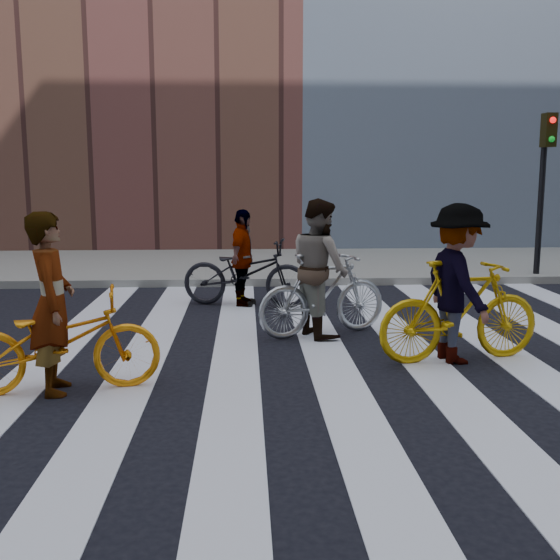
{
  "coord_description": "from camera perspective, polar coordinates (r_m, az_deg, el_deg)",
  "views": [
    {
      "loc": [
        -1.52,
        -7.49,
        2.18
      ],
      "look_at": [
        -1.1,
        0.3,
        0.9
      ],
      "focal_mm": 42.0,
      "sensor_mm": 36.0,
      "label": 1
    }
  ],
  "objects": [
    {
      "name": "bike_silver_mid",
      "position": [
        8.84,
        3.77,
        -1.23
      ],
      "size": [
        1.95,
        1.17,
        1.13
      ],
      "primitive_type": "imported",
      "rotation": [
        0.0,
        0.0,
        1.93
      ],
      "color": "#A6ABB0",
      "rests_on": "ground"
    },
    {
      "name": "sidewalk_far",
      "position": [
        15.21,
        2.73,
        1.36
      ],
      "size": [
        100.0,
        5.0,
        0.15
      ],
      "primitive_type": "cube",
      "color": "gray",
      "rests_on": "ground"
    },
    {
      "name": "bike_yellow_right",
      "position": [
        7.87,
        15.42,
        -2.62
      ],
      "size": [
        2.06,
        0.9,
        1.2
      ],
      "primitive_type": "imported",
      "rotation": [
        0.0,
        0.0,
        1.75
      ],
      "color": "#D6A20B",
      "rests_on": "ground"
    },
    {
      "name": "rider_mid",
      "position": [
        8.77,
        3.47,
        1.06
      ],
      "size": [
        0.97,
        1.09,
        1.85
      ],
      "primitive_type": "imported",
      "rotation": [
        0.0,
        0.0,
        1.93
      ],
      "color": "slate",
      "rests_on": "ground"
    },
    {
      "name": "ground",
      "position": [
        7.95,
        8.15,
        -6.71
      ],
      "size": [
        100.0,
        100.0,
        0.0
      ],
      "primitive_type": "plane",
      "color": "black",
      "rests_on": "ground"
    },
    {
      "name": "rider_right",
      "position": [
        7.8,
        15.17,
        -0.31
      ],
      "size": [
        0.88,
        1.29,
        1.84
      ],
      "primitive_type": "imported",
      "rotation": [
        0.0,
        0.0,
        1.75
      ],
      "color": "slate",
      "rests_on": "ground"
    },
    {
      "name": "zebra_crosswalk",
      "position": [
        7.95,
        8.15,
        -6.67
      ],
      "size": [
        8.25,
        10.0,
        0.01
      ],
      "color": "white",
      "rests_on": "ground"
    },
    {
      "name": "bike_dark_rear",
      "position": [
        10.78,
        -3.01,
        0.64
      ],
      "size": [
        2.23,
        1.22,
        1.11
      ],
      "primitive_type": "imported",
      "rotation": [
        0.0,
        0.0,
        1.33
      ],
      "color": "black",
      "rests_on": "ground"
    },
    {
      "name": "rider_rear",
      "position": [
        10.75,
        -3.29,
        1.92
      ],
      "size": [
        0.6,
        1.0,
        1.6
      ],
      "primitive_type": "imported",
      "rotation": [
        0.0,
        0.0,
        1.33
      ],
      "color": "slate",
      "rests_on": "ground"
    },
    {
      "name": "rider_left",
      "position": [
        6.85,
        -19.24,
        -1.93
      ],
      "size": [
        0.55,
        0.73,
        1.82
      ],
      "primitive_type": "imported",
      "rotation": [
        0.0,
        0.0,
        1.76
      ],
      "color": "slate",
      "rests_on": "ground"
    },
    {
      "name": "bike_yellow_left",
      "position": [
        6.92,
        -18.67,
        -5.1
      ],
      "size": [
        2.07,
        1.04,
        1.04
      ],
      "primitive_type": "imported",
      "rotation": [
        0.0,
        0.0,
        1.76
      ],
      "color": "orange",
      "rests_on": "ground"
    },
    {
      "name": "traffic_signal",
      "position": [
        14.11,
        22.05,
        9.05
      ],
      "size": [
        0.22,
        0.42,
        3.33
      ],
      "color": "black",
      "rests_on": "ground"
    }
  ]
}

